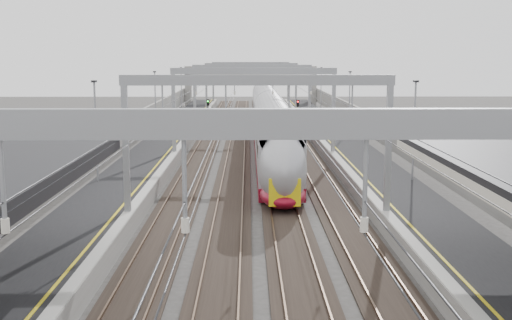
{
  "coord_description": "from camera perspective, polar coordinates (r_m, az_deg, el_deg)",
  "views": [
    {
      "loc": [
        -0.44,
        -8.42,
        8.43
      ],
      "look_at": [
        0.0,
        27.55,
        2.64
      ],
      "focal_mm": 45.0,
      "sensor_mm": 36.0,
      "label": 1
    }
  ],
  "objects": [
    {
      "name": "wall_right",
      "position": [
        55.1,
        11.5,
        1.84
      ],
      "size": [
        0.3,
        120.0,
        3.2
      ],
      "primitive_type": "cube",
      "color": "gray",
      "rests_on": "ground"
    },
    {
      "name": "train",
      "position": [
        56.73,
        1.26,
        2.74
      ],
      "size": [
        2.72,
        49.49,
        4.29
      ],
      "color": "maroon",
      "rests_on": "ground"
    },
    {
      "name": "signal_green",
      "position": [
        76.43,
        -4.29,
        4.61
      ],
      "size": [
        0.32,
        0.32,
        3.48
      ],
      "color": "black",
      "rests_on": "ground"
    },
    {
      "name": "tracks",
      "position": [
        54.08,
        -0.23,
        0.23
      ],
      "size": [
        11.4,
        140.0,
        0.2
      ],
      "color": "black",
      "rests_on": "ground"
    },
    {
      "name": "overbridge",
      "position": [
        108.47,
        -0.48,
        7.5
      ],
      "size": [
        22.0,
        2.2,
        6.9
      ],
      "color": "gray",
      "rests_on": "ground"
    },
    {
      "name": "platform_right",
      "position": [
        54.66,
        8.19,
        0.71
      ],
      "size": [
        4.0,
        120.0,
        1.0
      ],
      "primitive_type": "cube",
      "color": "black",
      "rests_on": "ground"
    },
    {
      "name": "platform_left",
      "position": [
        54.53,
        -8.66,
        0.68
      ],
      "size": [
        4.0,
        120.0,
        1.0
      ],
      "primitive_type": "cube",
      "color": "black",
      "rests_on": "ground"
    },
    {
      "name": "overhead_line",
      "position": [
        60.08,
        -0.29,
        6.96
      ],
      "size": [
        13.0,
        140.0,
        6.6
      ],
      "color": "gray",
      "rests_on": "platform_left"
    },
    {
      "name": "signal_red_far",
      "position": [
        75.65,
        3.74,
        4.57
      ],
      "size": [
        0.32,
        0.32,
        3.48
      ],
      "color": "black",
      "rests_on": "ground"
    },
    {
      "name": "wall_left",
      "position": [
        54.92,
        -12.0,
        1.8
      ],
      "size": [
        0.3,
        120.0,
        3.2
      ],
      "primitive_type": "cube",
      "color": "gray",
      "rests_on": "ground"
    },
    {
      "name": "signal_red_near",
      "position": [
        78.52,
        1.96,
        4.75
      ],
      "size": [
        0.32,
        0.32,
        3.48
      ],
      "color": "black",
      "rests_on": "ground"
    }
  ]
}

